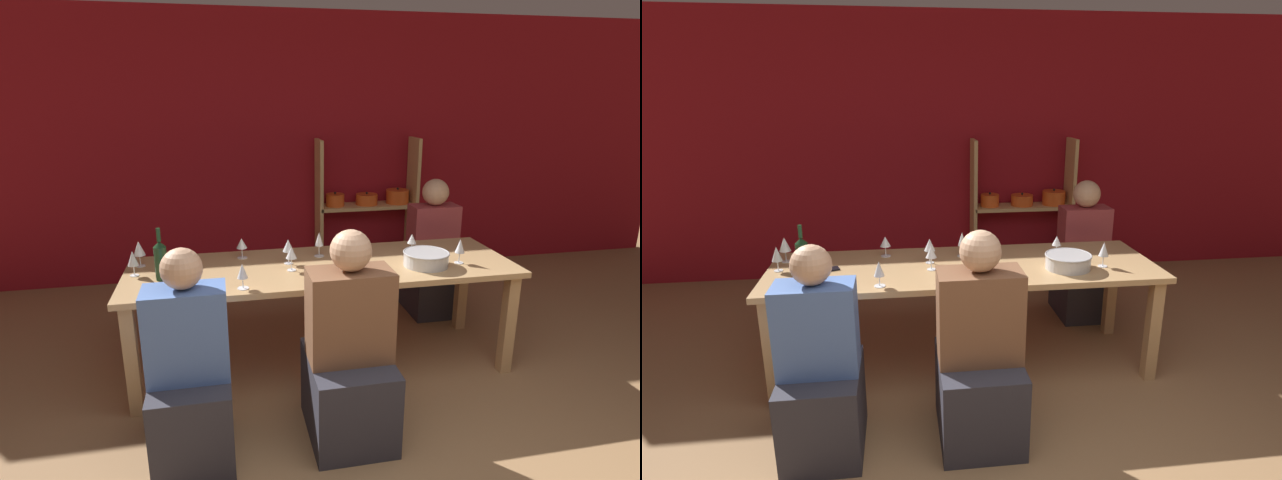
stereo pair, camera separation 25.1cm
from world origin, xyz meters
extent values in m
cube|color=maroon|center=(0.00, 3.83, 1.35)|extent=(8.80, 0.06, 2.70)
cube|color=tan|center=(0.20, 3.63, 0.73)|extent=(0.04, 0.30, 1.46)
cube|color=tan|center=(1.24, 3.63, 0.73)|extent=(0.04, 0.30, 1.46)
cube|color=tan|center=(0.72, 3.63, 0.02)|extent=(1.04, 0.30, 0.04)
cylinder|color=#235BAD|center=(0.38, 3.63, 0.11)|extent=(0.18, 0.18, 0.15)
sphere|color=black|center=(0.38, 3.63, 0.19)|extent=(0.02, 0.02, 0.02)
cylinder|color=#338447|center=(0.72, 3.63, 0.10)|extent=(0.24, 0.24, 0.12)
sphere|color=black|center=(0.72, 3.63, 0.17)|extent=(0.02, 0.02, 0.02)
cylinder|color=#235BAD|center=(1.07, 3.63, 0.11)|extent=(0.16, 0.16, 0.14)
sphere|color=black|center=(1.07, 3.63, 0.19)|extent=(0.02, 0.02, 0.02)
cube|color=tan|center=(0.72, 3.63, 0.75)|extent=(1.04, 0.30, 0.04)
cylinder|color=#E0561E|center=(0.38, 3.63, 0.83)|extent=(0.19, 0.19, 0.13)
sphere|color=black|center=(0.38, 3.63, 0.90)|extent=(0.02, 0.02, 0.02)
cylinder|color=#E0561E|center=(0.72, 3.63, 0.82)|extent=(0.23, 0.23, 0.11)
sphere|color=black|center=(0.72, 3.63, 0.89)|extent=(0.02, 0.02, 0.02)
cylinder|color=#E0561E|center=(1.07, 3.63, 0.84)|extent=(0.24, 0.24, 0.15)
sphere|color=black|center=(1.07, 3.63, 0.92)|extent=(0.02, 0.02, 0.02)
cube|color=tan|center=(-0.13, 1.81, 0.75)|extent=(2.66, 0.86, 0.04)
cube|color=tan|center=(-1.38, 1.46, 0.36)|extent=(0.08, 0.08, 0.73)
cube|color=tan|center=(1.11, 1.46, 0.36)|extent=(0.08, 0.08, 0.73)
cube|color=tan|center=(-1.38, 2.16, 0.36)|extent=(0.08, 0.08, 0.73)
cube|color=tan|center=(1.11, 2.16, 0.36)|extent=(0.08, 0.08, 0.73)
cylinder|color=#B7BABC|center=(0.56, 1.66, 0.82)|extent=(0.30, 0.30, 0.10)
torus|color=#B7BABC|center=(0.56, 1.66, 0.86)|extent=(0.32, 0.32, 0.01)
cylinder|color=#19381E|center=(-1.20, 1.74, 0.88)|extent=(0.08, 0.08, 0.22)
cone|color=#19381E|center=(-1.20, 1.74, 1.01)|extent=(0.08, 0.08, 0.04)
cylinder|color=#19381E|center=(-1.20, 1.74, 1.07)|extent=(0.03, 0.03, 0.09)
cylinder|color=white|center=(-1.06, 1.56, 0.77)|extent=(0.07, 0.07, 0.00)
cylinder|color=white|center=(-1.06, 1.56, 0.80)|extent=(0.01, 0.01, 0.06)
cone|color=white|center=(-1.06, 1.56, 0.87)|extent=(0.07, 0.07, 0.07)
cylinder|color=maroon|center=(-1.06, 1.56, 0.85)|extent=(0.04, 0.04, 0.03)
cylinder|color=white|center=(-1.37, 2.03, 0.77)|extent=(0.06, 0.06, 0.00)
cylinder|color=white|center=(-1.37, 2.03, 0.81)|extent=(0.01, 0.01, 0.08)
cone|color=white|center=(-1.37, 2.03, 0.90)|extent=(0.08, 0.08, 0.10)
cylinder|color=maroon|center=(-1.37, 2.03, 0.87)|extent=(0.04, 0.04, 0.04)
cylinder|color=white|center=(-0.12, 2.00, 0.77)|extent=(0.07, 0.07, 0.00)
cylinder|color=white|center=(-0.12, 2.00, 0.81)|extent=(0.01, 0.01, 0.08)
cone|color=white|center=(-0.12, 2.00, 0.90)|extent=(0.06, 0.06, 0.10)
cylinder|color=white|center=(-1.38, 1.85, 0.77)|extent=(0.06, 0.06, 0.00)
cylinder|color=white|center=(-1.38, 1.85, 0.81)|extent=(0.01, 0.01, 0.07)
cone|color=white|center=(-1.38, 1.85, 0.89)|extent=(0.07, 0.07, 0.10)
cylinder|color=maroon|center=(-1.38, 1.85, 0.86)|extent=(0.04, 0.04, 0.04)
cylinder|color=white|center=(-0.36, 1.74, 0.77)|extent=(0.06, 0.06, 0.00)
cylinder|color=white|center=(-0.36, 1.74, 0.81)|extent=(0.01, 0.01, 0.08)
cone|color=white|center=(-0.36, 1.74, 0.89)|extent=(0.08, 0.08, 0.08)
cylinder|color=beige|center=(-0.36, 1.74, 0.87)|extent=(0.04, 0.04, 0.03)
cylinder|color=white|center=(-0.70, 1.48, 0.77)|extent=(0.07, 0.07, 0.00)
cylinder|color=white|center=(-0.70, 1.48, 0.81)|extent=(0.01, 0.01, 0.06)
cone|color=white|center=(-0.70, 1.48, 0.88)|extent=(0.07, 0.07, 0.09)
cylinder|color=maroon|center=(-0.70, 1.48, 0.86)|extent=(0.04, 0.04, 0.04)
cylinder|color=white|center=(-0.37, 1.88, 0.77)|extent=(0.06, 0.06, 0.00)
cylinder|color=white|center=(-0.37, 1.88, 0.82)|extent=(0.01, 0.01, 0.09)
cone|color=white|center=(-0.37, 1.88, 0.90)|extent=(0.08, 0.08, 0.08)
cylinder|color=beige|center=(-0.37, 1.88, 0.88)|extent=(0.04, 0.04, 0.03)
cylinder|color=white|center=(0.81, 1.66, 0.77)|extent=(0.06, 0.06, 0.00)
cylinder|color=white|center=(0.81, 1.66, 0.81)|extent=(0.01, 0.01, 0.07)
cone|color=white|center=(0.81, 1.66, 0.89)|extent=(0.07, 0.07, 0.10)
cylinder|color=beige|center=(0.81, 1.66, 0.87)|extent=(0.04, 0.04, 0.04)
cylinder|color=white|center=(-0.68, 2.07, 0.77)|extent=(0.07, 0.07, 0.00)
cylinder|color=white|center=(-0.68, 2.07, 0.81)|extent=(0.01, 0.01, 0.07)
cone|color=white|center=(-0.68, 2.07, 0.88)|extent=(0.08, 0.08, 0.07)
cylinder|color=white|center=(0.57, 1.95, 0.77)|extent=(0.06, 0.06, 0.00)
cylinder|color=white|center=(0.57, 1.95, 0.81)|extent=(0.01, 0.01, 0.07)
cone|color=white|center=(0.57, 1.95, 0.88)|extent=(0.07, 0.07, 0.07)
cylinder|color=maroon|center=(0.57, 1.95, 0.86)|extent=(0.04, 0.04, 0.03)
cylinder|color=white|center=(-0.06, 1.61, 0.77)|extent=(0.07, 0.07, 0.00)
cylinder|color=white|center=(-0.06, 1.61, 0.82)|extent=(0.01, 0.01, 0.09)
cone|color=white|center=(-0.06, 1.61, 0.91)|extent=(0.06, 0.06, 0.09)
cylinder|color=maroon|center=(-0.06, 1.61, 0.88)|extent=(0.03, 0.03, 0.04)
cube|color=black|center=(-1.06, 1.82, 0.77)|extent=(0.17, 0.12, 0.01)
cube|color=#2D2D38|center=(-1.01, 1.02, 0.24)|extent=(0.42, 0.52, 0.49)
cube|color=#4C70B7|center=(-1.01, 1.02, 0.73)|extent=(0.42, 0.23, 0.49)
sphere|color=tan|center=(-1.01, 1.02, 1.08)|extent=(0.21, 0.21, 0.21)
cube|color=#2D2D38|center=(1.01, 2.55, 0.24)|extent=(0.41, 0.51, 0.49)
cube|color=#99383D|center=(1.01, 2.55, 0.73)|extent=(0.41, 0.23, 0.50)
sphere|color=tan|center=(1.01, 2.55, 1.09)|extent=(0.23, 0.23, 0.23)
cube|color=#2D2D38|center=(-0.15, 1.03, 0.24)|extent=(0.46, 0.57, 0.49)
cube|color=brown|center=(-0.15, 1.03, 0.75)|extent=(0.46, 0.25, 0.52)
sphere|color=tan|center=(-0.15, 1.03, 1.12)|extent=(0.22, 0.22, 0.22)
camera|label=1|loc=(-0.81, -1.38, 1.92)|focal=28.00mm
camera|label=2|loc=(-0.56, -1.42, 1.92)|focal=28.00mm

